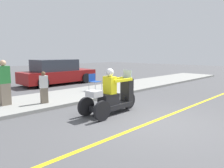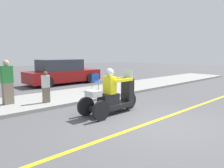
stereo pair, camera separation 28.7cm
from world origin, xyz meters
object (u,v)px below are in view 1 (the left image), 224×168
(spectator_far_back, at_px, (44,88))
(folding_chair_curbside, at_px, (94,80))
(parked_car_lot_right, at_px, (57,73))
(motorcycle_trike, at_px, (112,97))
(spectator_by_tree, at_px, (4,84))

(spectator_far_back, bearing_deg, folding_chair_curbside, 13.91)
(spectator_far_back, relative_size, parked_car_lot_right, 0.25)
(spectator_far_back, bearing_deg, parked_car_lot_right, 53.53)
(motorcycle_trike, xyz_separation_m, folding_chair_curbside, (2.00, 3.21, 0.10))
(parked_car_lot_right, bearing_deg, spectator_by_tree, -139.01)
(motorcycle_trike, bearing_deg, spectator_by_tree, 124.86)
(motorcycle_trike, bearing_deg, parked_car_lot_right, 71.50)
(motorcycle_trike, relative_size, spectator_far_back, 1.90)
(spectator_by_tree, bearing_deg, motorcycle_trike, -55.14)
(spectator_far_back, distance_m, folding_chair_curbside, 3.16)
(spectator_by_tree, xyz_separation_m, parked_car_lot_right, (4.57, 3.97, -0.16))
(folding_chair_curbside, bearing_deg, parked_car_lot_right, 84.47)
(motorcycle_trike, height_order, spectator_far_back, motorcycle_trike)
(spectator_by_tree, bearing_deg, spectator_far_back, -31.69)
(spectator_far_back, bearing_deg, motorcycle_trike, -66.47)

